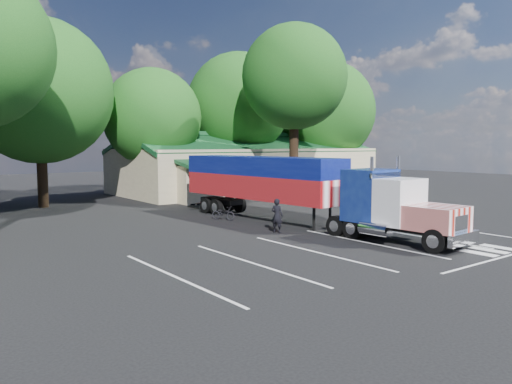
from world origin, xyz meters
TOP-DOWN VIEW (x-y plane):
  - ground at (0.00, 0.00)m, footprint 120.00×120.00m
  - event_hall at (13.74, 17.81)m, footprint 24.20×14.12m
  - tree_row_c at (-5.00, 16.20)m, footprint 10.00×10.00m
  - tree_row_d at (4.00, 17.50)m, footprint 8.00×8.00m
  - tree_row_e at (13.00, 18.00)m, footprint 9.60×9.60m
  - tree_row_f at (23.00, 16.80)m, footprint 10.40×10.40m
  - tree_near_right at (11.50, 8.50)m, footprint 8.00×8.00m
  - semi_truck at (3.94, 0.30)m, footprint 3.77×18.49m
  - woman at (1.60, -1.49)m, footprint 0.62×0.73m
  - bicycle at (1.80, 3.67)m, footprint 1.11×1.59m
  - silver_sedan at (5.00, 14.00)m, footprint 3.86×1.62m

SIDE VIEW (x-z plane):
  - ground at x=0.00m, z-range 0.00..0.00m
  - bicycle at x=1.80m, z-range 0.00..0.79m
  - silver_sedan at x=5.00m, z-range 0.00..1.24m
  - woman at x=1.60m, z-range 0.00..1.71m
  - semi_truck at x=3.94m, z-range 0.25..4.10m
  - event_hall at x=13.74m, z-range -0.56..4.99m
  - tree_row_d at x=4.00m, z-range 1.28..11.88m
  - tree_row_f at x=23.00m, z-range 1.29..14.29m
  - tree_row_c at x=-5.00m, z-range 1.51..14.56m
  - tree_row_e at x=13.00m, z-range 1.64..14.54m
  - tree_near_right at x=11.50m, z-range 2.71..16.21m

